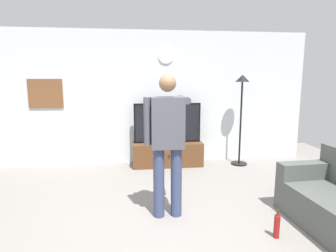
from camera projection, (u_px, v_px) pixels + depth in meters
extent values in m
plane|color=gray|center=(175.00, 235.00, 3.19)|extent=(8.40, 8.40, 0.00)
cube|color=silver|center=(154.00, 98.00, 5.86)|extent=(6.40, 0.10, 2.70)
cube|color=brown|center=(168.00, 154.00, 5.72)|extent=(1.39, 0.43, 0.47)
sphere|color=black|center=(169.00, 156.00, 5.49)|extent=(0.04, 0.04, 0.04)
cube|color=black|center=(167.00, 123.00, 5.67)|extent=(1.33, 0.06, 0.79)
cube|color=black|center=(168.00, 123.00, 5.63)|extent=(1.27, 0.01, 0.73)
cylinder|color=white|center=(166.00, 56.00, 5.68)|extent=(0.30, 0.03, 0.30)
cube|color=brown|center=(46.00, 94.00, 5.53)|extent=(0.65, 0.04, 0.57)
cylinder|color=black|center=(239.00, 163.00, 5.84)|extent=(0.32, 0.32, 0.03)
cylinder|color=black|center=(241.00, 123.00, 5.70)|extent=(0.04, 0.04, 1.65)
cone|color=black|center=(243.00, 78.00, 5.56)|extent=(0.28, 0.28, 0.14)
cylinder|color=#384266|center=(159.00, 183.00, 3.57)|extent=(0.14, 0.14, 0.89)
cylinder|color=#384266|center=(176.00, 182.00, 3.59)|extent=(0.14, 0.14, 0.89)
cube|color=#4C4C56|center=(168.00, 123.00, 3.45)|extent=(0.40, 0.22, 0.63)
sphere|color=#8C6647|center=(168.00, 83.00, 3.37)|extent=(0.21, 0.21, 0.21)
cylinder|color=#4C4C56|center=(147.00, 121.00, 3.42)|extent=(0.09, 0.09, 0.58)
cylinder|color=#4C4C56|center=(184.00, 99.00, 3.72)|extent=(0.09, 0.58, 0.09)
cube|color=white|center=(180.00, 98.00, 4.04)|extent=(0.04, 0.12, 0.04)
cube|color=#4C514C|center=(309.00, 170.00, 3.80)|extent=(0.86, 0.24, 0.22)
cylinder|color=maroon|center=(277.00, 227.00, 3.13)|extent=(0.07, 0.07, 0.26)
cylinder|color=#4C2814|center=(278.00, 213.00, 3.10)|extent=(0.02, 0.02, 0.07)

